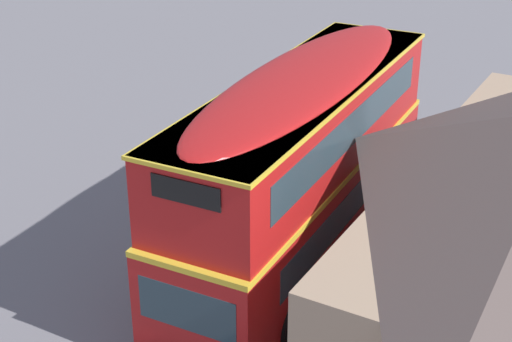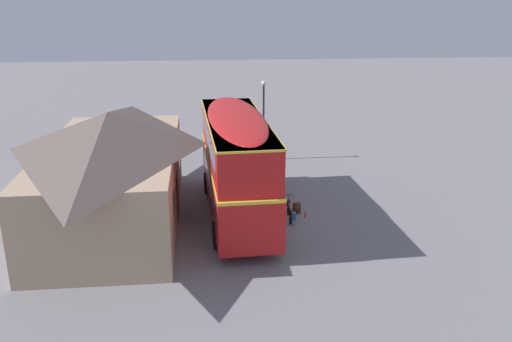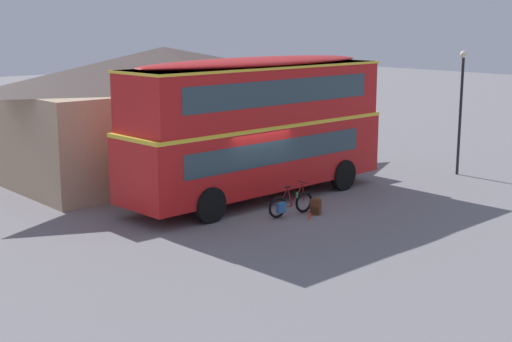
# 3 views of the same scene
# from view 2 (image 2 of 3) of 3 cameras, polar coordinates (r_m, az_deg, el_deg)

# --- Properties ---
(ground_plane) EXTENTS (120.00, 120.00, 0.00)m
(ground_plane) POSITION_cam_2_polar(r_m,az_deg,el_deg) (24.48, -0.42, -5.46)
(ground_plane) COLOR slate
(double_decker_bus) EXTENTS (10.23, 3.09, 4.79)m
(double_decker_bus) POSITION_cam_2_polar(r_m,az_deg,el_deg) (24.37, -2.04, 1.07)
(double_decker_bus) COLOR black
(double_decker_bus) RESTS_ON ground
(touring_bicycle) EXTENTS (1.76, 0.46, 1.00)m
(touring_bicycle) POSITION_cam_2_polar(r_m,az_deg,el_deg) (24.74, 3.56, -4.30)
(touring_bicycle) COLOR black
(touring_bicycle) RESTS_ON ground
(backpack_on_ground) EXTENTS (0.37, 0.38, 0.55)m
(backpack_on_ground) POSITION_cam_2_polar(r_m,az_deg,el_deg) (25.49, 4.27, -3.83)
(backpack_on_ground) COLOR #592D19
(backpack_on_ground) RESTS_ON ground
(water_bottle_red_squeeze) EXTENTS (0.08, 0.08, 0.25)m
(water_bottle_red_squeeze) POSITION_cam_2_polar(r_m,az_deg,el_deg) (25.08, 5.15, -4.64)
(water_bottle_red_squeeze) COLOR #D84C33
(water_bottle_red_squeeze) RESTS_ON ground
(pub_building) EXTENTS (12.20, 6.10, 4.98)m
(pub_building) POSITION_cam_2_polar(r_m,az_deg,el_deg) (24.67, -14.83, 0.42)
(pub_building) COLOR tan
(pub_building) RESTS_ON ground
(street_lamp) EXTENTS (0.28, 0.28, 4.83)m
(street_lamp) POSITION_cam_2_polar(r_m,az_deg,el_deg) (32.76, 0.80, 6.18)
(street_lamp) COLOR black
(street_lamp) RESTS_ON ground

